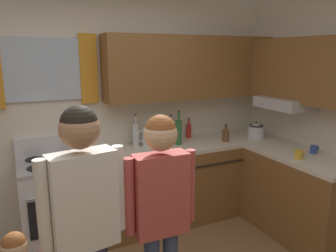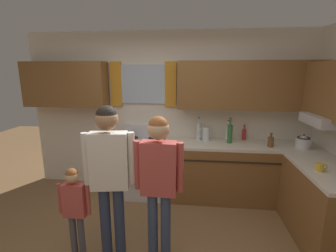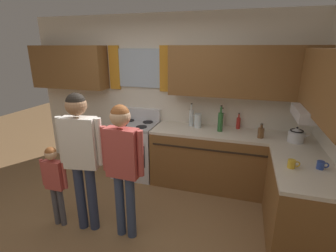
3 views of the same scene
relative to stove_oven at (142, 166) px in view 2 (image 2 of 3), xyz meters
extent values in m
cube|color=silver|center=(0.36, 0.36, 0.83)|extent=(4.60, 0.10, 2.60)
cube|color=silver|center=(-0.02, 0.29, 1.30)|extent=(0.72, 0.03, 0.62)
cube|color=orange|center=(-0.46, 0.28, 1.30)|extent=(0.18, 0.04, 0.72)
cube|color=orange|center=(0.43, 0.28, 1.30)|extent=(0.18, 0.04, 0.72)
cube|color=brown|center=(-1.27, 0.15, 1.30)|extent=(1.35, 0.32, 0.72)
cube|color=brown|center=(1.61, 0.15, 1.30)|extent=(2.09, 0.32, 0.72)
cube|color=#B7B7BC|center=(2.44, -0.49, 0.91)|extent=(0.40, 0.60, 0.12)
cube|color=brown|center=(1.51, 0.00, -0.04)|extent=(2.29, 0.62, 0.86)
cube|color=beige|center=(1.51, 0.00, 0.41)|extent=(2.29, 0.62, 0.04)
cube|color=brown|center=(2.35, -0.90, -0.04)|extent=(0.62, 1.17, 0.86)
cube|color=beige|center=(2.35, -0.90, 0.41)|extent=(0.62, 1.17, 0.04)
cube|color=#2D2319|center=(1.51, -0.32, 0.25)|extent=(2.17, 0.01, 0.02)
cube|color=silver|center=(0.00, 0.00, -0.04)|extent=(0.69, 0.62, 0.86)
cube|color=black|center=(0.00, -0.32, 0.01)|extent=(0.57, 0.01, 0.36)
cylinder|color=#ADADB2|center=(0.00, -0.34, 0.23)|extent=(0.57, 0.02, 0.02)
cube|color=#ADADB2|center=(0.00, 0.00, 0.41)|extent=(0.69, 0.62, 0.04)
cube|color=silver|center=(0.00, 0.27, 0.53)|extent=(0.69, 0.08, 0.20)
cylinder|color=black|center=(-0.17, -0.14, 0.44)|extent=(0.17, 0.17, 0.01)
cylinder|color=black|center=(0.17, -0.14, 0.44)|extent=(0.17, 0.17, 0.01)
cylinder|color=black|center=(-0.17, 0.13, 0.44)|extent=(0.17, 0.17, 0.01)
cylinder|color=black|center=(0.17, 0.13, 0.44)|extent=(0.17, 0.17, 0.01)
cube|color=silver|center=(0.00, -0.35, 0.05)|extent=(0.20, 0.02, 0.34)
cylinder|color=brown|center=(1.93, -0.11, 0.50)|extent=(0.08, 0.08, 0.14)
cylinder|color=brown|center=(1.93, -0.11, 0.60)|extent=(0.03, 0.03, 0.05)
cylinder|color=#3F382D|center=(1.93, -0.11, 0.63)|extent=(0.04, 0.04, 0.02)
cylinder|color=silver|center=(0.90, 0.16, 0.56)|extent=(0.07, 0.07, 0.26)
cylinder|color=silver|center=(0.90, 0.16, 0.74)|extent=(0.03, 0.03, 0.09)
cylinder|color=#3F382D|center=(0.90, 0.16, 0.79)|extent=(0.03, 0.03, 0.02)
cylinder|color=red|center=(1.62, 0.23, 0.52)|extent=(0.06, 0.06, 0.17)
cylinder|color=red|center=(1.62, 0.23, 0.63)|extent=(0.02, 0.02, 0.06)
cylinder|color=#3F382D|center=(1.62, 0.23, 0.67)|extent=(0.03, 0.03, 0.02)
cylinder|color=#2D6633|center=(1.37, 0.02, 0.57)|extent=(0.08, 0.08, 0.28)
cylinder|color=#2D6633|center=(1.37, 0.02, 0.76)|extent=(0.03, 0.03, 0.10)
cylinder|color=#3F382D|center=(1.37, 0.02, 0.82)|extent=(0.03, 0.03, 0.02)
cylinder|color=white|center=(1.37, 0.23, 0.54)|extent=(0.08, 0.08, 0.22)
cylinder|color=white|center=(1.37, 0.23, 0.69)|extent=(0.03, 0.03, 0.08)
cylinder|color=#3F382D|center=(1.37, 0.23, 0.74)|extent=(0.03, 0.03, 0.02)
cylinder|color=gold|center=(2.20, -0.96, 0.48)|extent=(0.08, 0.08, 0.09)
torus|color=gold|center=(2.25, -0.96, 0.48)|extent=(0.06, 0.01, 0.06)
cylinder|color=silver|center=(2.37, -0.13, 0.50)|extent=(0.20, 0.20, 0.14)
cone|color=silver|center=(2.37, -0.13, 0.60)|extent=(0.18, 0.18, 0.05)
sphere|color=black|center=(2.37, -0.13, 0.63)|extent=(0.02, 0.02, 0.02)
cone|color=silver|center=(2.50, -0.13, 0.53)|extent=(0.09, 0.04, 0.07)
torus|color=black|center=(2.37, -0.13, 0.59)|extent=(0.17, 0.17, 0.02)
cylinder|color=silver|center=(1.01, 0.11, 0.54)|extent=(0.11, 0.11, 0.22)
torus|color=silver|center=(0.95, 0.11, 0.55)|extent=(0.14, 0.02, 0.14)
cylinder|color=#2D3856|center=(0.07, -1.42, -0.06)|extent=(0.11, 0.11, 0.81)
cylinder|color=#2D3856|center=(-0.07, -1.45, -0.06)|extent=(0.11, 0.11, 0.81)
cube|color=white|center=(0.00, -1.43, 0.63)|extent=(0.39, 0.22, 0.58)
cylinder|color=white|center=(0.22, -1.40, 0.66)|extent=(0.07, 0.07, 0.53)
cylinder|color=white|center=(-0.22, -1.47, 0.66)|extent=(0.07, 0.07, 0.53)
sphere|color=#A87A56|center=(0.00, -1.43, 1.06)|extent=(0.22, 0.22, 0.22)
sphere|color=black|center=(0.00, -1.43, 1.08)|extent=(0.21, 0.21, 0.21)
cylinder|color=#38476B|center=(0.56, -1.41, -0.08)|extent=(0.10, 0.10, 0.77)
cylinder|color=#38476B|center=(0.42, -1.41, -0.08)|extent=(0.10, 0.10, 0.77)
cube|color=#BF4C47|center=(0.49, -1.41, 0.57)|extent=(0.36, 0.16, 0.54)
cylinder|color=#BF4C47|center=(0.70, -1.42, 0.59)|extent=(0.07, 0.07, 0.50)
cylinder|color=#BF4C47|center=(0.28, -1.41, 0.59)|extent=(0.07, 0.07, 0.50)
sphere|color=#DBAD84|center=(0.49, -1.41, 0.97)|extent=(0.21, 0.21, 0.21)
sphere|color=brown|center=(0.49, -1.41, 0.99)|extent=(0.19, 0.19, 0.19)
cylinder|color=#4C4C56|center=(-0.33, -1.49, -0.22)|extent=(0.07, 0.07, 0.50)
cylinder|color=#4C4C56|center=(-0.42, -1.49, -0.22)|extent=(0.07, 0.07, 0.50)
cube|color=#BF4C47|center=(-0.37, -1.49, 0.21)|extent=(0.23, 0.10, 0.36)
cylinder|color=#BF4C47|center=(-0.22, -1.48, 0.23)|extent=(0.04, 0.04, 0.33)
cylinder|color=#BF4C47|center=(-0.52, -1.49, 0.23)|extent=(0.04, 0.04, 0.33)
sphere|color=#DBAD84|center=(-0.37, -1.49, 0.48)|extent=(0.14, 0.14, 0.14)
sphere|color=brown|center=(-0.37, -1.49, 0.50)|extent=(0.13, 0.13, 0.13)
camera|label=1|loc=(-0.31, -3.18, 1.45)|focal=34.72mm
camera|label=2|loc=(0.83, -3.58, 1.49)|focal=25.57mm
camera|label=3|loc=(1.66, -3.59, 1.64)|focal=26.82mm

